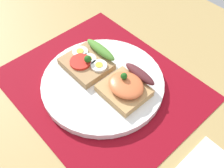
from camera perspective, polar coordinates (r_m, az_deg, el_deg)
name	(u,v)px	position (r cm, az deg, el deg)	size (l,w,h in cm)	color
ground_plane	(103,90)	(60.47, -1.92, -1.35)	(120.00, 90.00, 3.20)	tan
placemat	(103,85)	(59.10, -1.96, -0.31)	(41.16, 34.39, 0.30)	maroon
plate	(103,83)	(58.37, -1.99, 0.27)	(26.75, 26.75, 1.57)	white
sandwich_egg_tomato	(88,62)	(59.95, -5.23, 4.80)	(10.31, 10.06, 3.84)	#AB8355
sandwich_salmon	(127,86)	(54.58, 3.17, -0.48)	(9.39, 9.72, 4.94)	tan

